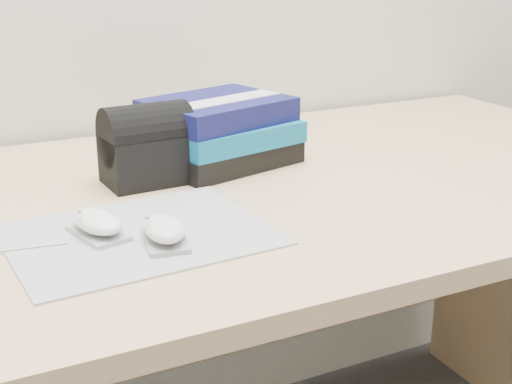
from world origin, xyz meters
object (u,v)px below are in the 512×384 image
mouse_front (165,229)px  book_stack (220,132)px  mouse_rear (98,223)px  pouch (147,145)px  desk (227,299)px

mouse_front → book_stack: 0.36m
book_stack → mouse_rear: bearing=-139.5°
book_stack → pouch: pouch is taller
desk → mouse_front: 0.40m
pouch → mouse_front: bearing=-103.7°
mouse_rear → book_stack: 0.37m
mouse_front → pouch: pouch is taller
book_stack → pouch: (-0.15, -0.05, 0.01)m
desk → pouch: size_ratio=11.42×
desk → mouse_rear: size_ratio=15.72×
mouse_front → book_stack: size_ratio=0.38×
mouse_front → pouch: (0.06, 0.25, 0.04)m
desk → book_stack: 0.30m
desk → pouch: pouch is taller
mouse_rear → mouse_front: (0.07, -0.06, 0.00)m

